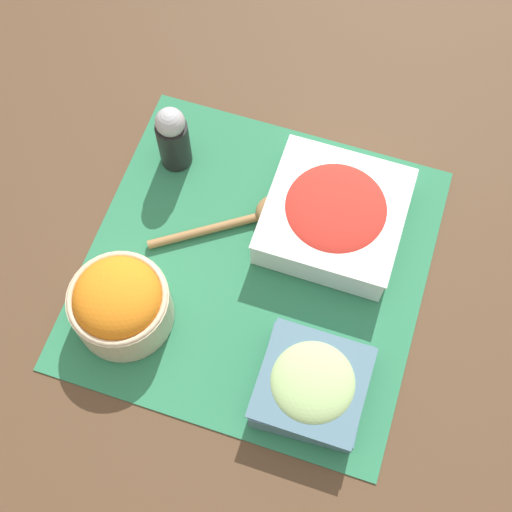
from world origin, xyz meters
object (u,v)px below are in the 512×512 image
(carrot_bowl, at_px, (120,303))
(pepper_shaker, at_px, (173,137))
(tomato_bowl, at_px, (334,215))
(wooden_spoon, at_px, (263,214))
(cucumber_bowl, at_px, (312,385))

(carrot_bowl, bearing_deg, pepper_shaker, -84.93)
(tomato_bowl, bearing_deg, pepper_shaker, -8.38)
(carrot_bowl, bearing_deg, wooden_spoon, -123.20)
(carrot_bowl, relative_size, tomato_bowl, 0.70)
(pepper_shaker, bearing_deg, wooden_spoon, 160.22)
(carrot_bowl, distance_m, pepper_shaker, 0.25)
(wooden_spoon, relative_size, pepper_shaker, 1.78)
(carrot_bowl, xyz_separation_m, wooden_spoon, (-0.13, -0.19, -0.03))
(cucumber_bowl, height_order, wooden_spoon, cucumber_bowl)
(carrot_bowl, xyz_separation_m, tomato_bowl, (-0.22, -0.21, -0.01))
(carrot_bowl, bearing_deg, cucumber_bowl, 175.42)
(carrot_bowl, distance_m, cucumber_bowl, 0.26)
(carrot_bowl, height_order, pepper_shaker, pepper_shaker)
(tomato_bowl, xyz_separation_m, wooden_spoon, (0.10, 0.02, -0.02))
(cucumber_bowl, xyz_separation_m, pepper_shaker, (0.28, -0.27, 0.03))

